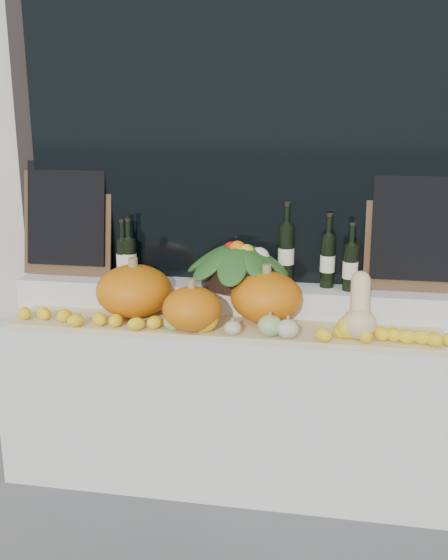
# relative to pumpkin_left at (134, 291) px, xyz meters

# --- Properties ---
(storefront_facade) EXTENTS (7.00, 0.94, 4.50)m
(storefront_facade) POSITION_rel_pumpkin_left_xyz_m (0.47, 0.77, 1.21)
(storefront_facade) COLOR beige
(storefront_facade) RESTS_ON ground
(display_sill) EXTENTS (2.30, 0.55, 0.88)m
(display_sill) POSITION_rel_pumpkin_left_xyz_m (0.47, 0.05, -0.60)
(display_sill) COLOR silver
(display_sill) RESTS_ON ground
(rear_tier) EXTENTS (2.30, 0.25, 0.16)m
(rear_tier) POSITION_rel_pumpkin_left_xyz_m (0.47, 0.20, -0.08)
(rear_tier) COLOR silver
(rear_tier) RESTS_ON display_sill
(straw_bedding) EXTENTS (2.10, 0.32, 0.02)m
(straw_bedding) POSITION_rel_pumpkin_left_xyz_m (0.47, -0.07, -0.14)
(straw_bedding) COLOR tan
(straw_bedding) RESTS_ON display_sill
(pumpkin_left) EXTENTS (0.39, 0.39, 0.26)m
(pumpkin_left) POSITION_rel_pumpkin_left_xyz_m (0.00, 0.00, 0.00)
(pumpkin_left) COLOR orange
(pumpkin_left) RESTS_ON straw_bedding
(pumpkin_right) EXTENTS (0.37, 0.37, 0.25)m
(pumpkin_right) POSITION_rel_pumpkin_left_xyz_m (0.67, 0.03, -0.01)
(pumpkin_right) COLOR orange
(pumpkin_right) RESTS_ON straw_bedding
(pumpkin_center) EXTENTS (0.30, 0.30, 0.21)m
(pumpkin_center) POSITION_rel_pumpkin_left_xyz_m (0.34, -0.16, -0.03)
(pumpkin_center) COLOR orange
(pumpkin_center) RESTS_ON straw_bedding
(butternut_squash) EXTENTS (0.16, 0.21, 0.30)m
(butternut_squash) POSITION_rel_pumpkin_left_xyz_m (1.11, -0.12, -0.01)
(butternut_squash) COLOR #E6C187
(butternut_squash) RESTS_ON straw_bedding
(decorative_gourds) EXTENTS (0.91, 0.15, 0.17)m
(decorative_gourds) POSITION_rel_pumpkin_left_xyz_m (0.60, -0.18, -0.07)
(decorative_gourds) COLOR #2F7122
(decorative_gourds) RESTS_ON straw_bedding
(lemon_heap) EXTENTS (2.20, 0.16, 0.06)m
(lemon_heap) POSITION_rel_pumpkin_left_xyz_m (0.47, -0.18, -0.10)
(lemon_heap) COLOR yellow
(lemon_heap) RESTS_ON straw_bedding
(produce_bowl) EXTENTS (0.57, 0.57, 0.24)m
(produce_bowl) POSITION_rel_pumpkin_left_xyz_m (0.50, 0.19, 0.12)
(produce_bowl) COLOR black
(produce_bowl) RESTS_ON rear_tier
(wine_bottle_far_left) EXTENTS (0.08, 0.08, 0.33)m
(wine_bottle_far_left) POSITION_rel_pumpkin_left_xyz_m (-0.09, 0.20, 0.12)
(wine_bottle_far_left) COLOR black
(wine_bottle_far_left) RESTS_ON rear_tier
(wine_bottle_near_left) EXTENTS (0.08, 0.08, 0.32)m
(wine_bottle_near_left) POSITION_rel_pumpkin_left_xyz_m (-0.12, 0.21, 0.11)
(wine_bottle_near_left) COLOR black
(wine_bottle_near_left) RESTS_ON rear_tier
(wine_bottle_tall) EXTENTS (0.08, 0.08, 0.42)m
(wine_bottle_tall) POSITION_rel_pumpkin_left_xyz_m (0.74, 0.27, 0.16)
(wine_bottle_tall) COLOR black
(wine_bottle_tall) RESTS_ON rear_tier
(wine_bottle_near_right) EXTENTS (0.08, 0.08, 0.38)m
(wine_bottle_near_right) POSITION_rel_pumpkin_left_xyz_m (0.96, 0.23, 0.14)
(wine_bottle_near_right) COLOR black
(wine_bottle_near_right) RESTS_ON rear_tier
(wine_bottle_far_right) EXTENTS (0.08, 0.08, 0.35)m
(wine_bottle_far_right) POSITION_rel_pumpkin_left_xyz_m (1.07, 0.19, 0.13)
(wine_bottle_far_right) COLOR black
(wine_bottle_far_right) RESTS_ON rear_tier
(chalkboard_left) EXTENTS (0.50, 0.13, 0.61)m
(chalkboard_left) POSITION_rel_pumpkin_left_xyz_m (-0.45, 0.26, 0.33)
(chalkboard_left) COLOR #4C331E
(chalkboard_left) RESTS_ON rear_tier
(chalkboard_right) EXTENTS (0.50, 0.13, 0.61)m
(chalkboard_right) POSITION_rel_pumpkin_left_xyz_m (1.39, 0.26, 0.33)
(chalkboard_right) COLOR #4C331E
(chalkboard_right) RESTS_ON rear_tier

